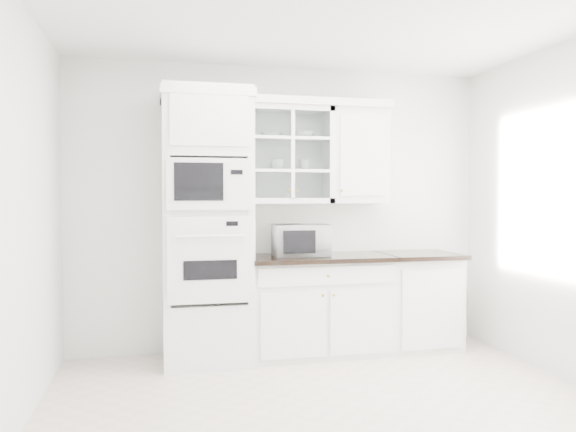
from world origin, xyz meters
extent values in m
cube|color=beige|center=(0.00, 0.00, 0.01)|extent=(4.00, 3.50, 0.01)
cube|color=white|center=(0.00, 1.74, 1.35)|extent=(4.00, 0.02, 2.70)
cube|color=white|center=(-1.99, 0.00, 1.35)|extent=(0.02, 3.50, 2.70)
cube|color=white|center=(0.00, 0.00, 2.69)|extent=(4.00, 3.50, 0.02)
cube|color=white|center=(-0.75, 1.43, 1.20)|extent=(0.76, 0.65, 2.40)
cube|color=white|center=(-0.75, 1.09, 0.94)|extent=(0.70, 0.03, 0.72)
cube|color=black|center=(-0.75, 1.07, 0.86)|extent=(0.44, 0.01, 0.16)
cube|color=white|center=(-0.75, 1.09, 1.56)|extent=(0.70, 0.03, 0.43)
cube|color=black|center=(-0.84, 1.07, 1.58)|extent=(0.40, 0.01, 0.31)
cube|color=white|center=(0.28, 1.45, 0.44)|extent=(1.30, 0.60, 0.88)
cube|color=black|center=(0.28, 1.42, 0.90)|extent=(1.32, 0.67, 0.04)
cube|color=white|center=(1.28, 1.45, 0.44)|extent=(0.70, 0.60, 0.88)
cube|color=black|center=(1.28, 1.42, 0.90)|extent=(0.72, 0.67, 0.04)
cube|color=white|center=(0.03, 1.58, 1.85)|extent=(0.80, 0.33, 0.90)
cube|color=white|center=(0.03, 1.58, 1.70)|extent=(0.74, 0.29, 0.02)
cube|color=white|center=(0.03, 1.58, 2.00)|extent=(0.74, 0.29, 0.02)
cube|color=white|center=(0.71, 1.58, 1.85)|extent=(0.55, 0.33, 0.90)
cube|color=white|center=(-0.07, 1.56, 2.33)|extent=(2.14, 0.38, 0.07)
imported|color=white|center=(0.11, 1.44, 1.07)|extent=(0.53, 0.45, 0.29)
imported|color=white|center=(-0.14, 1.59, 2.03)|extent=(0.25, 0.25, 0.05)
imported|color=white|center=(0.16, 1.60, 2.04)|extent=(0.27, 0.27, 0.07)
imported|color=white|center=(-0.07, 1.59, 1.76)|extent=(0.16, 0.16, 0.10)
imported|color=white|center=(0.18, 1.58, 1.76)|extent=(0.13, 0.13, 0.10)
camera|label=1|loc=(-1.15, -3.54, 1.46)|focal=35.00mm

